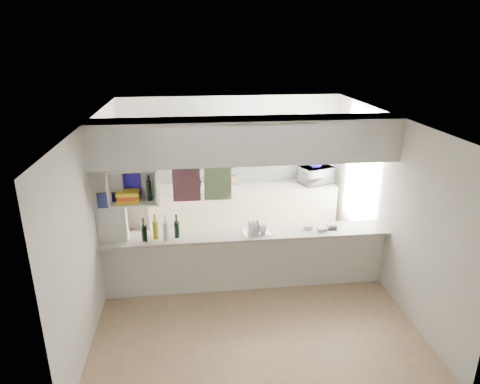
{
  "coord_description": "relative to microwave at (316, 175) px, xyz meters",
  "views": [
    {
      "loc": [
        -0.76,
        -5.64,
        3.61
      ],
      "look_at": [
        -0.04,
        0.5,
        1.38
      ],
      "focal_mm": 32.0,
      "sensor_mm": 36.0,
      "label": 1
    }
  ],
  "objects": [
    {
      "name": "floor",
      "position": [
        -1.65,
        -2.11,
        -1.09
      ],
      "size": [
        4.8,
        4.8,
        0.0
      ],
      "primitive_type": "plane",
      "color": "#937155",
      "rests_on": "ground"
    },
    {
      "name": "ceiling",
      "position": [
        -1.65,
        -2.11,
        1.51
      ],
      "size": [
        4.8,
        4.8,
        0.0
      ],
      "primitive_type": "plane",
      "color": "white",
      "rests_on": "wall_back"
    },
    {
      "name": "wall_back",
      "position": [
        -1.65,
        0.29,
        0.21
      ],
      "size": [
        4.2,
        0.0,
        4.2
      ],
      "primitive_type": "plane",
      "rotation": [
        1.57,
        0.0,
        0.0
      ],
      "color": "silver",
      "rests_on": "floor"
    },
    {
      "name": "wall_left",
      "position": [
        -3.75,
        -2.11,
        0.21
      ],
      "size": [
        0.0,
        4.8,
        4.8
      ],
      "primitive_type": "plane",
      "rotation": [
        1.57,
        0.0,
        1.57
      ],
      "color": "silver",
      "rests_on": "floor"
    },
    {
      "name": "wall_right",
      "position": [
        0.45,
        -2.11,
        0.21
      ],
      "size": [
        0.0,
        4.8,
        4.8
      ],
      "primitive_type": "plane",
      "rotation": [
        1.57,
        0.0,
        -1.57
      ],
      "color": "silver",
      "rests_on": "floor"
    },
    {
      "name": "servery_partition",
      "position": [
        -1.82,
        -2.11,
        0.57
      ],
      "size": [
        4.2,
        0.5,
        2.6
      ],
      "color": "silver",
      "rests_on": "floor"
    },
    {
      "name": "cubby_shelf",
      "position": [
        -3.21,
        -2.17,
        0.62
      ],
      "size": [
        0.65,
        0.35,
        0.5
      ],
      "color": "white",
      "rests_on": "bulkhead"
    },
    {
      "name": "kitchen_run",
      "position": [
        -1.49,
        0.03,
        -0.26
      ],
      "size": [
        3.6,
        0.63,
        2.24
      ],
      "color": "beige",
      "rests_on": "floor"
    },
    {
      "name": "microwave",
      "position": [
        0.0,
        0.0,
        0.0
      ],
      "size": [
        0.71,
        0.59,
        0.34
      ],
      "primitive_type": "imported",
      "rotation": [
        0.0,
        0.0,
        3.47
      ],
      "color": "white",
      "rests_on": "bench_top"
    },
    {
      "name": "bowl",
      "position": [
        -0.05,
        -0.03,
        0.2
      ],
      "size": [
        0.27,
        0.27,
        0.07
      ],
      "primitive_type": "imported",
      "color": "#150C8C",
      "rests_on": "microwave"
    },
    {
      "name": "dish_rack",
      "position": [
        -1.51,
        -2.14,
        -0.09
      ],
      "size": [
        0.44,
        0.36,
        0.21
      ],
      "rotation": [
        0.0,
        0.0,
        0.2
      ],
      "color": "silver",
      "rests_on": "breakfast_bar"
    },
    {
      "name": "cup",
      "position": [
        -1.41,
        -2.14,
        -0.11
      ],
      "size": [
        0.14,
        0.14,
        0.09
      ],
      "primitive_type": "imported",
      "rotation": [
        0.0,
        0.0,
        0.32
      ],
      "color": "white",
      "rests_on": "dish_rack"
    },
    {
      "name": "wine_bottles",
      "position": [
        -2.88,
        -2.18,
        -0.03
      ],
      "size": [
        0.53,
        0.16,
        0.38
      ],
      "color": "black",
      "rests_on": "breakfast_bar"
    },
    {
      "name": "plastic_tubs",
      "position": [
        -0.56,
        -2.11,
        -0.14
      ],
      "size": [
        0.49,
        0.21,
        0.06
      ],
      "color": "silver",
      "rests_on": "breakfast_bar"
    },
    {
      "name": "utensil_jar",
      "position": [
        -2.3,
        0.04,
        -0.1
      ],
      "size": [
        0.09,
        0.09,
        0.13
      ],
      "primitive_type": "cylinder",
      "color": "black",
      "rests_on": "bench_top"
    },
    {
      "name": "knife_block",
      "position": [
        -1.64,
        0.07,
        -0.07
      ],
      "size": [
        0.12,
        0.11,
        0.19
      ],
      "primitive_type": "cube",
      "rotation": [
        0.0,
        0.0,
        0.44
      ],
      "color": "brown",
      "rests_on": "bench_top"
    }
  ]
}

